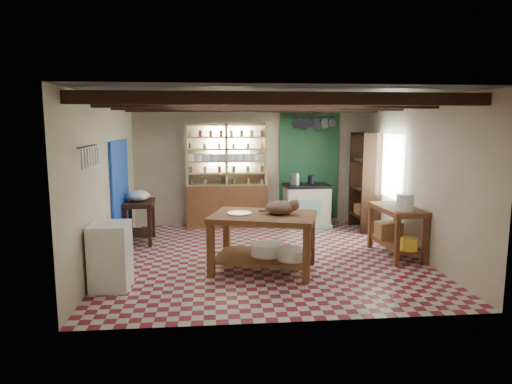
{
  "coord_description": "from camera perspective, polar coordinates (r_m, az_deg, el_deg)",
  "views": [
    {
      "loc": [
        -0.85,
        -7.25,
        2.2
      ],
      "look_at": [
        -0.12,
        0.3,
        1.04
      ],
      "focal_mm": 32.0,
      "sensor_mm": 36.0,
      "label": 1
    }
  ],
  "objects": [
    {
      "name": "tall_rack",
      "position": [
        9.65,
        13.47,
        1.28
      ],
      "size": [
        0.4,
        0.86,
        2.0
      ],
      "primitive_type": "cube",
      "color": "black",
      "rests_on": "floor"
    },
    {
      "name": "utensil_rail",
      "position": [
        6.26,
        -20.26,
        4.28
      ],
      "size": [
        0.06,
        0.9,
        0.28
      ],
      "primitive_type": "cube",
      "color": "black",
      "rests_on": "wall_left"
    },
    {
      "name": "prep_table",
      "position": [
        8.71,
        -14.34,
        -3.62
      ],
      "size": [
        0.55,
        0.78,
        0.77
      ],
      "primitive_type": "cube",
      "rotation": [
        0.0,
        0.0,
        0.03
      ],
      "color": "black",
      "rests_on": "floor"
    },
    {
      "name": "window_right",
      "position": [
        8.93,
        16.43,
        3.17
      ],
      "size": [
        0.02,
        1.3,
        1.2
      ],
      "primitive_type": "cube",
      "color": "beige",
      "rests_on": "wall_right"
    },
    {
      "name": "wall_front",
      "position": [
        4.9,
        4.57,
        -1.94
      ],
      "size": [
        5.0,
        0.04,
        2.6
      ],
      "primitive_type": "cube",
      "color": "beige",
      "rests_on": "floor"
    },
    {
      "name": "wall_right",
      "position": [
        8.03,
        19.18,
        1.75
      ],
      "size": [
        0.04,
        5.0,
        2.6
      ],
      "primitive_type": "cube",
      "color": "beige",
      "rests_on": "floor"
    },
    {
      "name": "work_table",
      "position": [
        6.86,
        0.92,
        -6.32
      ],
      "size": [
        1.74,
        1.41,
        0.86
      ],
      "primitive_type": "cube",
      "rotation": [
        0.0,
        0.0,
        -0.3
      ],
      "color": "brown",
      "rests_on": "floor"
    },
    {
      "name": "ceiling",
      "position": [
        7.31,
        1.2,
        11.8
      ],
      "size": [
        5.0,
        5.0,
        0.02
      ],
      "primitive_type": "cube",
      "color": "#4D4C51",
      "rests_on": "wall_back"
    },
    {
      "name": "pot_rack",
      "position": [
        9.53,
        7.29,
        8.48
      ],
      "size": [
        0.86,
        0.12,
        0.36
      ],
      "primitive_type": "cube",
      "color": "black",
      "rests_on": "ceiling"
    },
    {
      "name": "shelving_unit",
      "position": [
        9.62,
        -3.7,
        2.09
      ],
      "size": [
        1.7,
        0.34,
        2.2
      ],
      "primitive_type": "cube",
      "color": "tan",
      "rests_on": "floor"
    },
    {
      "name": "green_wall_patch",
      "position": [
        9.99,
        6.66,
        3.15
      ],
      "size": [
        1.3,
        0.04,
        2.3
      ],
      "primitive_type": "cube",
      "color": "#1F4F2E",
      "rests_on": "wall_back"
    },
    {
      "name": "white_cabinet",
      "position": [
        6.45,
        -17.71,
        -7.6
      ],
      "size": [
        0.49,
        0.59,
        0.88
      ],
      "primitive_type": "cube",
      "rotation": [
        0.0,
        0.0,
        -0.0
      ],
      "color": "white",
      "rests_on": "floor"
    },
    {
      "name": "wall_back",
      "position": [
        9.82,
        -0.53,
        3.41
      ],
      "size": [
        5.0,
        0.04,
        2.6
      ],
      "primitive_type": "cube",
      "color": "beige",
      "rests_on": "floor"
    },
    {
      "name": "right_counter",
      "position": [
        7.94,
        17.14,
        -4.72
      ],
      "size": [
        0.64,
        1.18,
        0.83
      ],
      "primitive_type": "cube",
      "rotation": [
        0.0,
        0.0,
        0.05
      ],
      "color": "brown",
      "rests_on": "floor"
    },
    {
      "name": "wicker_basket",
      "position": [
        8.21,
        16.23,
        -4.63
      ],
      "size": [
        0.42,
        0.34,
        0.28
      ],
      "primitive_type": "cube",
      "rotation": [
        0.0,
        0.0,
        0.05
      ],
      "color": "#A67343",
      "rests_on": "right_counter"
    },
    {
      "name": "steel_tray",
      "position": [
        6.78,
        -2.06,
        -2.68
      ],
      "size": [
        0.45,
        0.45,
        0.02
      ],
      "primitive_type": "cylinder",
      "rotation": [
        0.0,
        0.0,
        -0.3
      ],
      "color": "#9D9DA5",
      "rests_on": "work_table"
    },
    {
      "name": "kettle_right",
      "position": [
        9.7,
        6.93,
        1.51
      ],
      "size": [
        0.15,
        0.15,
        0.18
      ],
      "primitive_type": "cylinder",
      "rotation": [
        0.0,
        0.0,
        0.04
      ],
      "color": "black",
      "rests_on": "stove"
    },
    {
      "name": "basin_small",
      "position": [
        6.73,
        4.56,
        -7.73
      ],
      "size": [
        0.56,
        0.56,
        0.16
      ],
      "primitive_type": "cylinder",
      "rotation": [
        0.0,
        0.0,
        -0.3
      ],
      "color": "white",
      "rests_on": "work_table"
    },
    {
      "name": "kettle_left",
      "position": [
        9.62,
        4.91,
        1.65
      ],
      "size": [
        0.22,
        0.22,
        0.24
      ],
      "primitive_type": "cylinder",
      "rotation": [
        0.0,
        0.0,
        0.04
      ],
      "color": "#9D9DA5",
      "rests_on": "stove"
    },
    {
      "name": "enamel_bowl",
      "position": [
        8.62,
        -14.46,
        -0.46
      ],
      "size": [
        0.41,
        0.41,
        0.2
      ],
      "primitive_type": "ellipsoid",
      "rotation": [
        0.0,
        0.0,
        0.03
      ],
      "color": "white",
      "rests_on": "prep_table"
    },
    {
      "name": "ceiling_beams",
      "position": [
        7.3,
        1.2,
        10.86
      ],
      "size": [
        5.0,
        3.8,
        0.15
      ],
      "primitive_type": "cube",
      "color": "black",
      "rests_on": "ceiling"
    },
    {
      "name": "stove",
      "position": [
        9.76,
        6.3,
        -1.68
      ],
      "size": [
        0.96,
        0.67,
        0.91
      ],
      "primitive_type": "cube",
      "rotation": [
        0.0,
        0.0,
        0.04
      ],
      "color": "beige",
      "rests_on": "floor"
    },
    {
      "name": "yellow_tub",
      "position": [
        7.57,
        18.57,
        -6.2
      ],
      "size": [
        0.28,
        0.28,
        0.19
      ],
      "primitive_type": "cylinder",
      "rotation": [
        0.0,
        0.0,
        0.05
      ],
      "color": "yellow",
      "rests_on": "right_counter"
    },
    {
      "name": "white_bucket",
      "position": [
        7.5,
        18.13,
        -1.25
      ],
      "size": [
        0.28,
        0.28,
        0.27
      ],
      "primitive_type": "cylinder",
      "rotation": [
        0.0,
        0.0,
        0.05
      ],
      "color": "white",
      "rests_on": "right_counter"
    },
    {
      "name": "basin_large",
      "position": [
        6.92,
        1.41,
        -7.14
      ],
      "size": [
        0.63,
        0.63,
        0.18
      ],
      "primitive_type": "cylinder",
      "rotation": [
        0.0,
        0.0,
        -0.3
      ],
      "color": "white",
      "rests_on": "work_table"
    },
    {
      "name": "cat",
      "position": [
        6.75,
        3.1,
        -1.96
      ],
      "size": [
        0.49,
        0.4,
        0.2
      ],
      "primitive_type": "ellipsoid",
      "rotation": [
        0.0,
        0.0,
        -0.13
      ],
      "color": "#87654E",
      "rests_on": "work_table"
    },
    {
      "name": "window_back",
      "position": [
        9.74,
        -3.47,
        5.71
      ],
      "size": [
        0.9,
        0.02,
        0.8
      ],
      "primitive_type": "cube",
      "color": "beige",
      "rests_on": "wall_back"
    },
    {
      "name": "floor",
      "position": [
        7.62,
        1.14,
        -8.19
      ],
      "size": [
        5.0,
        5.0,
        0.02
      ],
      "primitive_type": "cube",
      "color": "maroon",
      "rests_on": "ground"
    },
    {
      "name": "wall_left",
      "position": [
        7.49,
        -18.21,
        1.32
      ],
      "size": [
        0.04,
        5.0,
        2.6
      ],
      "primitive_type": "cube",
      "color": "beige",
      "rests_on": "floor"
    },
    {
      "name": "blue_wall_patch",
      "position": [
        8.38,
        -16.62,
        0.76
      ],
      "size": [
        0.04,
        1.4,
        1.6
      ],
      "primitive_type": "cube",
      "color": "#1944BB",
      "rests_on": "wall_left"
    }
  ]
}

